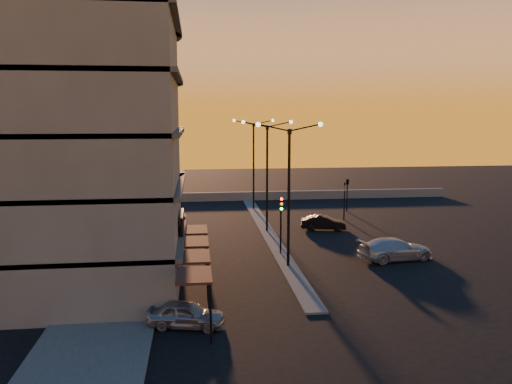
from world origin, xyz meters
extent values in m
plane|color=black|center=(0.00, 0.00, 0.00)|extent=(120.00, 120.00, 0.00)
cube|color=#4E4E4C|center=(-10.50, 4.00, 0.06)|extent=(5.00, 40.00, 0.12)
cube|color=#4E4E4C|center=(0.00, 10.00, 0.06)|extent=(1.20, 36.00, 0.12)
cube|color=slate|center=(2.00, 26.00, 0.50)|extent=(44.00, 0.50, 1.00)
cylinder|color=slate|center=(-14.00, 2.00, 12.50)|extent=(14.00, 14.00, 25.00)
cube|color=slate|center=(-14.00, -3.00, 12.50)|extent=(14.00, 10.00, 25.00)
cylinder|color=black|center=(-14.00, 2.00, 1.60)|extent=(14.16, 14.16, 2.40)
cube|color=black|center=(-6.80, -2.00, 3.60)|extent=(0.15, 3.20, 1.20)
cylinder|color=black|center=(0.00, 0.00, 4.50)|extent=(0.18, 0.18, 9.00)
cube|color=black|center=(0.00, 0.00, 8.90)|extent=(0.25, 0.25, 0.35)
sphere|color=#FFE5B2|center=(-2.00, 0.00, 9.35)|extent=(0.32, 0.32, 0.32)
sphere|color=#FFE5B2|center=(2.00, 0.00, 9.35)|extent=(0.32, 0.32, 0.32)
cylinder|color=black|center=(0.00, 10.00, 4.50)|extent=(0.18, 0.18, 9.00)
cube|color=black|center=(0.00, 10.00, 8.90)|extent=(0.25, 0.25, 0.35)
sphere|color=#FFE5B2|center=(-2.00, 10.00, 9.35)|extent=(0.32, 0.32, 0.32)
sphere|color=#FFE5B2|center=(2.00, 10.00, 9.35)|extent=(0.32, 0.32, 0.32)
cylinder|color=black|center=(0.00, 20.00, 4.50)|extent=(0.18, 0.18, 9.00)
cube|color=black|center=(0.00, 20.00, 8.90)|extent=(0.25, 0.25, 0.35)
sphere|color=#FFE5B2|center=(-2.00, 20.00, 9.35)|extent=(0.32, 0.32, 0.32)
sphere|color=#FFE5B2|center=(2.00, 20.00, 9.35)|extent=(0.32, 0.32, 0.32)
cylinder|color=black|center=(0.00, 3.00, 1.60)|extent=(0.12, 0.12, 3.20)
cube|color=black|center=(0.00, 2.82, 3.75)|extent=(0.28, 0.16, 1.00)
sphere|color=#FF0C05|center=(0.00, 2.72, 4.10)|extent=(0.20, 0.20, 0.20)
sphere|color=orange|center=(0.00, 2.72, 3.75)|extent=(0.20, 0.20, 0.20)
sphere|color=#0CFF26|center=(0.00, 2.72, 3.40)|extent=(0.20, 0.20, 0.20)
cylinder|color=black|center=(8.00, 14.00, 1.40)|extent=(0.12, 0.12, 2.80)
imported|color=black|center=(8.00, 14.00, 3.20)|extent=(0.13, 0.16, 0.80)
cylinder|color=black|center=(9.50, 18.00, 1.40)|extent=(0.12, 0.12, 2.80)
imported|color=black|center=(9.50, 18.00, 3.20)|extent=(0.42, 1.99, 0.80)
imported|color=#919498|center=(-6.50, -8.66, 0.62)|extent=(3.90, 2.26, 1.25)
imported|color=black|center=(5.00, 10.22, 0.64)|extent=(4.07, 2.13, 1.28)
imported|color=#B7B8C0|center=(7.68, 0.79, 0.76)|extent=(5.51, 2.97, 1.52)
camera|label=1|loc=(-5.89, -31.31, 9.99)|focal=35.00mm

